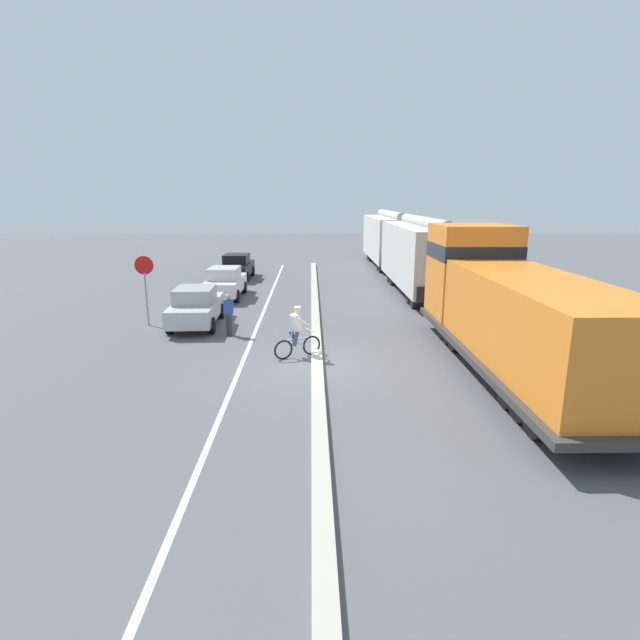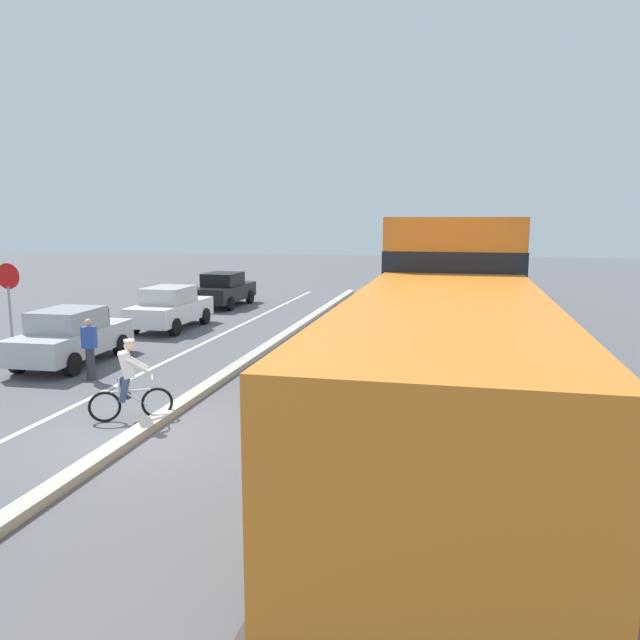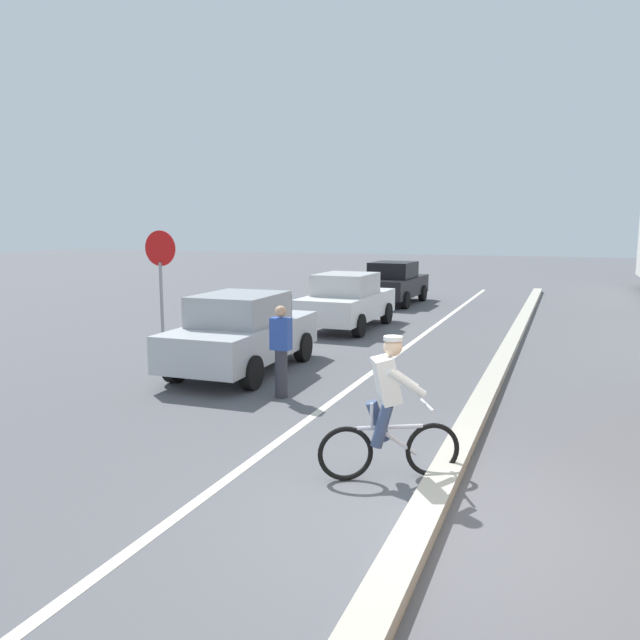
# 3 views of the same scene
# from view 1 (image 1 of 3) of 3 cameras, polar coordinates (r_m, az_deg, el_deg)

# --- Properties ---
(ground_plane) EXTENTS (120.00, 120.00, 0.00)m
(ground_plane) POSITION_cam_1_polar(r_m,az_deg,el_deg) (15.91, -0.35, -5.13)
(ground_plane) COLOR #56565B
(median_curb) EXTENTS (0.36, 36.00, 0.16)m
(median_curb) POSITION_cam_1_polar(r_m,az_deg,el_deg) (21.65, -0.53, 0.25)
(median_curb) COLOR #B2AD9E
(median_curb) RESTS_ON ground
(lane_stripe) EXTENTS (0.14, 36.00, 0.01)m
(lane_stripe) POSITION_cam_1_polar(r_m,az_deg,el_deg) (21.78, -6.86, 0.02)
(lane_stripe) COLOR silver
(lane_stripe) RESTS_ON ground
(locomotive) EXTENTS (3.10, 11.61, 4.20)m
(locomotive) POSITION_cam_1_polar(r_m,az_deg,el_deg) (16.39, 20.50, 1.07)
(locomotive) COLOR orange
(locomotive) RESTS_ON ground
(hopper_car_lead) EXTENTS (2.90, 10.60, 4.18)m
(hopper_car_lead) POSITION_cam_1_polar(r_m,az_deg,el_deg) (27.86, 11.53, 7.19)
(hopper_car_lead) COLOR beige
(hopper_car_lead) RESTS_ON ground
(hopper_car_middle) EXTENTS (2.90, 10.60, 4.18)m
(hopper_car_middle) POSITION_cam_1_polar(r_m,az_deg,el_deg) (39.21, 7.91, 9.20)
(hopper_car_middle) COLOR silver
(hopper_car_middle) RESTS_ON ground
(parked_car_silver) EXTENTS (1.94, 4.26, 1.62)m
(parked_car_silver) POSITION_cam_1_polar(r_m,az_deg,el_deg) (21.11, -13.98, 1.52)
(parked_car_silver) COLOR #B7BABF
(parked_car_silver) RESTS_ON ground
(parked_car_white) EXTENTS (1.88, 4.22, 1.62)m
(parked_car_white) POSITION_cam_1_polar(r_m,az_deg,el_deg) (26.80, -10.80, 4.25)
(parked_car_white) COLOR silver
(parked_car_white) RESTS_ON ground
(parked_car_black) EXTENTS (1.91, 4.24, 1.62)m
(parked_car_black) POSITION_cam_1_polar(r_m,az_deg,el_deg) (32.92, -9.45, 6.06)
(parked_car_black) COLOR black
(parked_car_black) RESTS_ON ground
(cyclist) EXTENTS (1.53, 0.87, 1.71)m
(cyclist) POSITION_cam_1_polar(r_m,az_deg,el_deg) (16.43, -2.64, -1.55)
(cyclist) COLOR black
(cyclist) RESTS_ON ground
(stop_sign) EXTENTS (0.76, 0.08, 2.88)m
(stop_sign) POSITION_cam_1_polar(r_m,az_deg,el_deg) (21.53, -19.38, 4.65)
(stop_sign) COLOR gray
(stop_sign) RESTS_ON ground
(pedestrian_by_cars) EXTENTS (0.34, 0.22, 1.62)m
(pedestrian_by_cars) POSITION_cam_1_polar(r_m,az_deg,el_deg) (19.34, -10.39, 0.69)
(pedestrian_by_cars) COLOR #33333D
(pedestrian_by_cars) RESTS_ON ground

